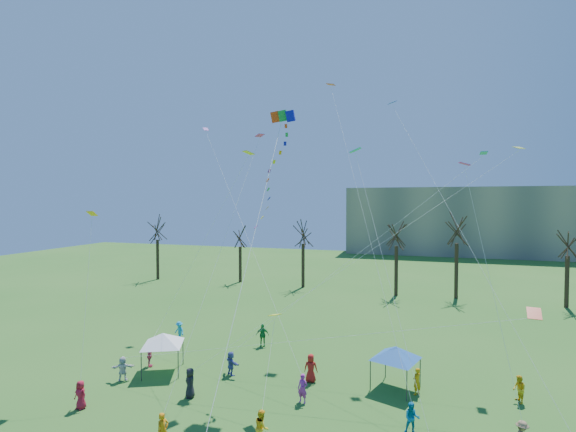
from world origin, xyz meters
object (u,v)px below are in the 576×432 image
(canopy_tent_white, at_px, (163,339))
(distant_building, at_px, (485,221))
(canopy_tent_blue, at_px, (396,353))
(big_box_kite, at_px, (276,178))

(canopy_tent_white, bearing_deg, distant_building, 66.70)
(distant_building, distance_m, canopy_tent_white, 81.44)
(canopy_tent_white, distance_m, canopy_tent_blue, 15.62)
(big_box_kite, bearing_deg, canopy_tent_white, -163.79)
(distant_building, height_order, canopy_tent_white, distant_building)
(distant_building, distance_m, big_box_kite, 76.76)
(big_box_kite, xyz_separation_m, canopy_tent_white, (-7.52, -2.19, -11.08))
(big_box_kite, relative_size, canopy_tent_blue, 6.26)
(big_box_kite, height_order, canopy_tent_white, big_box_kite)
(distant_building, xyz_separation_m, canopy_tent_white, (-32.15, -74.65, -5.18))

